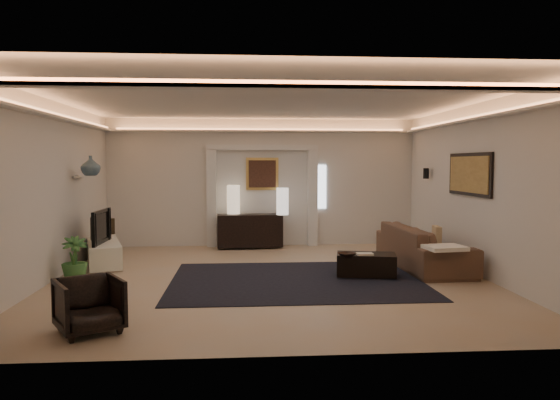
{
  "coord_description": "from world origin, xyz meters",
  "views": [
    {
      "loc": [
        -0.46,
        -8.48,
        1.89
      ],
      "look_at": [
        0.2,
        0.6,
        1.25
      ],
      "focal_mm": 33.55,
      "sensor_mm": 36.0,
      "label": 1
    }
  ],
  "objects": [
    {
      "name": "lamp_left",
      "position": [
        -0.66,
        3.25,
        1.09
      ],
      "size": [
        0.36,
        0.36,
        0.64
      ],
      "primitive_type": "cylinder",
      "rotation": [
        0.0,
        0.0,
        0.32
      ],
      "color": "beige",
      "rests_on": "console"
    },
    {
      "name": "art_panel_frame",
      "position": [
        3.47,
        0.3,
        1.7
      ],
      "size": [
        0.04,
        1.64,
        0.74
      ],
      "primitive_type": "cube",
      "color": "black",
      "rests_on": "wall_right"
    },
    {
      "name": "throw_blanket",
      "position": [
        2.75,
        -0.46,
        0.55
      ],
      "size": [
        0.66,
        0.56,
        0.07
      ],
      "primitive_type": "cube",
      "rotation": [
        0.0,
        0.0,
        0.12
      ],
      "color": "white",
      "rests_on": "sofa"
    },
    {
      "name": "figurine",
      "position": [
        -3.15,
        2.46,
        0.64
      ],
      "size": [
        0.15,
        0.15,
        0.33
      ],
      "primitive_type": "cylinder",
      "rotation": [
        0.0,
        0.0,
        0.36
      ],
      "color": "#2D2316",
      "rests_on": "media_ledge"
    },
    {
      "name": "armchair",
      "position": [
        -2.17,
        -2.62,
        0.31
      ],
      "size": [
        0.91,
        0.92,
        0.62
      ],
      "primitive_type": "imported",
      "rotation": [
        0.0,
        0.0,
        0.54
      ],
      "color": "black",
      "rests_on": "ground"
    },
    {
      "name": "pilaster_right",
      "position": [
        1.15,
        3.4,
        1.1
      ],
      "size": [
        0.22,
        0.2,
        2.2
      ],
      "primitive_type": "cube",
      "color": "silver",
      "rests_on": "ground"
    },
    {
      "name": "painting_frame",
      "position": [
        0.0,
        3.47,
        1.65
      ],
      "size": [
        0.74,
        0.04,
        0.74
      ],
      "primitive_type": "cube",
      "color": "tan",
      "rests_on": "wall_back"
    },
    {
      "name": "throw_pillow",
      "position": [
        3.15,
        0.93,
        0.55
      ],
      "size": [
        0.15,
        0.36,
        0.35
      ],
      "primitive_type": "cube",
      "rotation": [
        0.0,
        0.0,
        -0.13
      ],
      "color": "tan",
      "rests_on": "sofa"
    },
    {
      "name": "wall_back",
      "position": [
        0.0,
        3.5,
        1.45
      ],
      "size": [
        7.0,
        0.0,
        7.0
      ],
      "primitive_type": "plane",
      "rotation": [
        1.57,
        0.0,
        0.0
      ],
      "color": "silver",
      "rests_on": "ground"
    },
    {
      "name": "magazine",
      "position": [
        1.55,
        -0.1,
        0.42
      ],
      "size": [
        0.26,
        0.19,
        0.03
      ],
      "primitive_type": "cube",
      "rotation": [
        0.0,
        0.0,
        0.01
      ],
      "color": "beige",
      "rests_on": "coffee_table"
    },
    {
      "name": "console",
      "position": [
        -0.29,
        3.09,
        0.4
      ],
      "size": [
        1.46,
        0.52,
        0.72
      ],
      "primitive_type": "cube",
      "rotation": [
        0.0,
        0.0,
        0.05
      ],
      "color": "#2F2119",
      "rests_on": "ground"
    },
    {
      "name": "wall_right",
      "position": [
        3.5,
        0.0,
        1.45
      ],
      "size": [
        0.0,
        7.0,
        7.0
      ],
      "primitive_type": "plane",
      "rotation": [
        1.57,
        0.0,
        -1.57
      ],
      "color": "silver",
      "rests_on": "ground"
    },
    {
      "name": "ginger_jar",
      "position": [
        -3.15,
        1.05,
        1.85
      ],
      "size": [
        0.45,
        0.45,
        0.36
      ],
      "primitive_type": "imported",
      "rotation": [
        0.0,
        0.0,
        0.41
      ],
      "color": "slate",
      "rests_on": "wall_niche"
    },
    {
      "name": "coffee_table",
      "position": [
        1.6,
        0.02,
        0.2
      ],
      "size": [
        1.05,
        0.71,
        0.36
      ],
      "primitive_type": "cube",
      "rotation": [
        0.0,
        0.0,
        -0.2
      ],
      "color": "black",
      "rests_on": "ground"
    },
    {
      "name": "alcove_header",
      "position": [
        0.0,
        3.4,
        2.25
      ],
      "size": [
        2.52,
        0.2,
        0.12
      ],
      "primitive_type": "cube",
      "color": "silver",
      "rests_on": "wall_back"
    },
    {
      "name": "ceiling",
      "position": [
        0.0,
        0.0,
        2.9
      ],
      "size": [
        7.0,
        7.0,
        0.0
      ],
      "primitive_type": "plane",
      "rotation": [
        3.14,
        0.0,
        0.0
      ],
      "color": "white",
      "rests_on": "ground"
    },
    {
      "name": "lamp_right",
      "position": [
        0.43,
        2.95,
        1.09
      ],
      "size": [
        0.34,
        0.34,
        0.59
      ],
      "primitive_type": "cylinder",
      "rotation": [
        0.0,
        0.0,
        0.33
      ],
      "color": "white",
      "rests_on": "console"
    },
    {
      "name": "sofa",
      "position": [
        2.83,
        0.74,
        0.37
      ],
      "size": [
        2.59,
        1.09,
        0.75
      ],
      "primitive_type": "imported",
      "rotation": [
        0.0,
        0.0,
        1.61
      ],
      "color": "black",
      "rests_on": "ground"
    },
    {
      "name": "bowl",
      "position": [
        1.22,
        -0.24,
        0.44
      ],
      "size": [
        0.35,
        0.35,
        0.07
      ],
      "primitive_type": "imported",
      "rotation": [
        0.0,
        0.0,
        0.35
      ],
      "color": "black",
      "rests_on": "coffee_table"
    },
    {
      "name": "painting_canvas",
      "position": [
        0.0,
        3.44,
        1.65
      ],
      "size": [
        0.62,
        0.02,
        0.62
      ],
      "primitive_type": "cube",
      "color": "#4C2D1E",
      "rests_on": "wall_back"
    },
    {
      "name": "plant",
      "position": [
        -3.15,
        0.03,
        0.36
      ],
      "size": [
        0.54,
        0.54,
        0.72
      ],
      "primitive_type": "imported",
      "rotation": [
        0.0,
        0.0,
        0.5
      ],
      "color": "#366A2E",
      "rests_on": "ground"
    },
    {
      "name": "wall_sconce",
      "position": [
        3.38,
        2.2,
        1.68
      ],
      "size": [
        0.12,
        0.12,
        0.22
      ],
      "primitive_type": "cylinder",
      "color": "black",
      "rests_on": "wall_right"
    },
    {
      "name": "tv",
      "position": [
        -3.13,
        1.2,
        0.76
      ],
      "size": [
        1.07,
        0.16,
        0.61
      ],
      "primitive_type": "imported",
      "rotation": [
        0.0,
        0.0,
        1.55
      ],
      "color": "black",
      "rests_on": "media_ledge"
    },
    {
      "name": "wall_left",
      "position": [
        -3.5,
        0.0,
        1.45
      ],
      "size": [
        0.0,
        7.0,
        7.0
      ],
      "primitive_type": "plane",
      "rotation": [
        1.57,
        0.0,
        1.57
      ],
      "color": "silver",
      "rests_on": "ground"
    },
    {
      "name": "wall_front",
      "position": [
        0.0,
        -3.5,
        1.45
      ],
      "size": [
        7.0,
        0.0,
        7.0
      ],
      "primitive_type": "plane",
      "rotation": [
        -1.57,
        0.0,
        0.0
      ],
      "color": "silver",
      "rests_on": "ground"
    },
    {
      "name": "pilaster_left",
      "position": [
        -1.15,
        3.4,
        1.1
      ],
      "size": [
        0.22,
        0.2,
        2.2
      ],
      "primitive_type": "cube",
      "color": "silver",
      "rests_on": "ground"
    },
    {
      "name": "daylight_slit",
      "position": [
        1.35,
        3.48,
        1.35
      ],
      "size": [
        0.25,
        0.03,
        1.0
      ],
      "primitive_type": "cube",
      "color": "white",
      "rests_on": "wall_back"
    },
    {
      "name": "media_ledge",
      "position": [
        -3.13,
        1.66,
        0.22
      ],
      "size": [
        1.18,
        2.26,
        0.41
      ],
      "primitive_type": "cube",
      "rotation": [
        0.0,
        0.0,
        0.3
      ],
      "color": "white",
      "rests_on": "ground"
    },
    {
      "name": "art_panel_gold",
      "position": [
        3.44,
        0.3,
        1.7
      ],
      "size": [
        0.02,
        1.5,
        0.62
      ],
      "primitive_type": "cube",
      "color": "tan",
      "rests_on": "wall_right"
    },
    {
      "name": "wall_niche",
      "position": [
        -3.44,
        1.4,
        1.65
      ],
      "size": [
        0.1,
        0.55,
        0.04
      ],
      "primitive_type": "cube",
      "color": "silver",
      "rests_on": "wall_left"
    },
    {
      "name": "cove_soffit",
      "position": [
        0.0,
        0.0,
        2.62
      ],
      "size": [
        7.0,
        7.0,
        0.04
      ],
      "primitive_type": "cube",
      "color": "silver",
      "rests_on": "ceiling"
    },
    {
      "name": "area_rug",
      "position": [
        0.4,
        -0.2,
        0.01
      ],
      "size": [
        4.0,
        3.0,
        0.01
      ],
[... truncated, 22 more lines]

